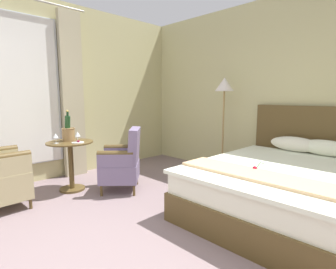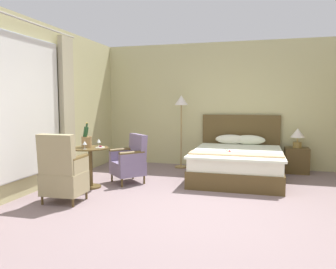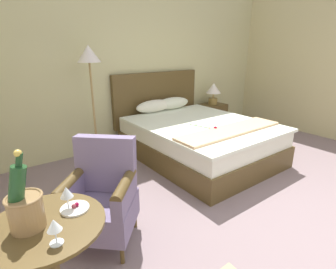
% 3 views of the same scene
% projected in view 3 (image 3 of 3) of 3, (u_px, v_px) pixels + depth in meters
% --- Properties ---
extents(ground_plane, '(8.08, 8.08, 0.00)m').
position_uv_depth(ground_plane, '(336.00, 243.00, 2.29)').
color(ground_plane, gray).
extents(wall_headboard_side, '(5.91, 0.12, 2.87)m').
position_uv_depth(wall_headboard_side, '(136.00, 59.00, 4.38)').
color(wall_headboard_side, '#C4C089').
rests_on(wall_headboard_side, ground).
extents(bed, '(1.73, 2.23, 1.22)m').
position_uv_depth(bed, '(195.00, 136.00, 4.05)').
color(bed, brown).
rests_on(bed, ground).
extents(nightstand, '(0.51, 0.40, 0.54)m').
position_uv_depth(nightstand, '(212.00, 117.00, 5.34)').
color(nightstand, brown).
rests_on(nightstand, ground).
extents(bedside_lamp, '(0.29, 0.29, 0.42)m').
position_uv_depth(bedside_lamp, '(213.00, 91.00, 5.17)').
color(bedside_lamp, olive).
rests_on(bedside_lamp, nightstand).
extents(floor_lamp_brass, '(0.31, 0.31, 1.66)m').
position_uv_depth(floor_lamp_brass, '(90.00, 68.00, 3.50)').
color(floor_lamp_brass, '#9F814B').
rests_on(floor_lamp_brass, ground).
extents(side_table_round, '(0.64, 0.64, 0.71)m').
position_uv_depth(side_table_round, '(52.00, 261.00, 1.51)').
color(side_table_round, brown).
rests_on(side_table_round, ground).
extents(champagne_bucket, '(0.19, 0.19, 0.45)m').
position_uv_depth(champagne_bucket, '(24.00, 206.00, 1.36)').
color(champagne_bucket, '#947248').
rests_on(champagne_bucket, side_table_round).
extents(wine_glass_near_bucket, '(0.07, 0.07, 0.14)m').
position_uv_depth(wine_glass_near_bucket, '(54.00, 226.00, 1.26)').
color(wine_glass_near_bucket, white).
rests_on(wine_glass_near_bucket, side_table_round).
extents(wine_glass_near_edge, '(0.07, 0.07, 0.15)m').
position_uv_depth(wine_glass_near_edge, '(67.00, 193.00, 1.52)').
color(wine_glass_near_edge, white).
rests_on(wine_glass_near_edge, side_table_round).
extents(snack_plate, '(0.17, 0.17, 0.04)m').
position_uv_depth(snack_plate, '(75.00, 208.00, 1.56)').
color(snack_plate, white).
rests_on(snack_plate, side_table_round).
extents(armchair_by_window, '(0.77, 0.77, 0.91)m').
position_uv_depth(armchair_by_window, '(102.00, 197.00, 2.23)').
color(armchair_by_window, brown).
rests_on(armchair_by_window, ground).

